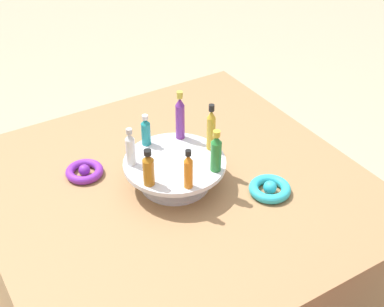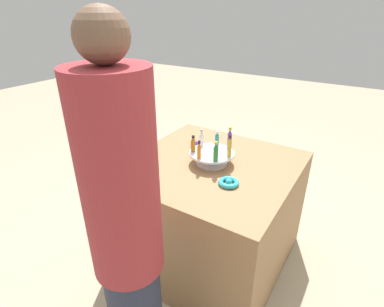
{
  "view_description": "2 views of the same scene",
  "coord_description": "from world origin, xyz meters",
  "px_view_note": "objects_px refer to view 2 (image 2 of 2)",
  "views": [
    {
      "loc": [
        -0.98,
        0.54,
        1.62
      ],
      "look_at": [
        -0.07,
        -0.01,
        0.86
      ],
      "focal_mm": 50.0,
      "sensor_mm": 36.0,
      "label": 1
    },
    {
      "loc": [
        -1.41,
        -0.75,
        1.57
      ],
      "look_at": [
        -0.26,
        -0.03,
        0.9
      ],
      "focal_mm": 28.0,
      "sensor_mm": 36.0,
      "label": 2
    }
  ],
  "objects_px": {
    "bottle_gold": "(230,147)",
    "bottle_orange": "(199,150)",
    "bottle_amber": "(193,144)",
    "bottle_green": "(216,152)",
    "ribbon_bow_teal": "(229,182)",
    "person_figure": "(127,237)",
    "ribbon_bow_purple": "(198,145)",
    "bottle_purple": "(230,139)",
    "bottle_teal": "(217,139)",
    "display_stand": "(212,156)",
    "bottle_clear": "(201,138)"
  },
  "relations": [
    {
      "from": "bottle_teal",
      "to": "bottle_gold",
      "type": "height_order",
      "value": "bottle_gold"
    },
    {
      "from": "bottle_orange",
      "to": "ribbon_bow_purple",
      "type": "distance_m",
      "value": 0.34
    },
    {
      "from": "bottle_teal",
      "to": "bottle_clear",
      "type": "relative_size",
      "value": 0.85
    },
    {
      "from": "bottle_green",
      "to": "ribbon_bow_teal",
      "type": "relative_size",
      "value": 1.06
    },
    {
      "from": "bottle_purple",
      "to": "ribbon_bow_purple",
      "type": "distance_m",
      "value": 0.3
    },
    {
      "from": "display_stand",
      "to": "bottle_green",
      "type": "bearing_deg",
      "value": -140.79
    },
    {
      "from": "bottle_clear",
      "to": "ribbon_bow_teal",
      "type": "distance_m",
      "value": 0.38
    },
    {
      "from": "bottle_green",
      "to": "ribbon_bow_purple",
      "type": "bearing_deg",
      "value": 46.65
    },
    {
      "from": "ribbon_bow_teal",
      "to": "ribbon_bow_purple",
      "type": "distance_m",
      "value": 0.5
    },
    {
      "from": "bottle_purple",
      "to": "ribbon_bow_teal",
      "type": "height_order",
      "value": "bottle_purple"
    },
    {
      "from": "display_stand",
      "to": "bottle_green",
      "type": "xyz_separation_m",
      "value": [
        -0.09,
        -0.07,
        0.08
      ]
    },
    {
      "from": "person_figure",
      "to": "bottle_gold",
      "type": "bearing_deg",
      "value": -7.9
    },
    {
      "from": "bottle_teal",
      "to": "bottle_green",
      "type": "bearing_deg",
      "value": -153.65
    },
    {
      "from": "ribbon_bow_teal",
      "to": "person_figure",
      "type": "bearing_deg",
      "value": 170.26
    },
    {
      "from": "bottle_teal",
      "to": "ribbon_bow_purple",
      "type": "xyz_separation_m",
      "value": [
        0.05,
        0.17,
        -0.1
      ]
    },
    {
      "from": "display_stand",
      "to": "ribbon_bow_purple",
      "type": "relative_size",
      "value": 2.62
    },
    {
      "from": "display_stand",
      "to": "ribbon_bow_teal",
      "type": "distance_m",
      "value": 0.25
    },
    {
      "from": "bottle_orange",
      "to": "person_figure",
      "type": "relative_size",
      "value": 0.07
    },
    {
      "from": "bottle_orange",
      "to": "person_figure",
      "type": "height_order",
      "value": "person_figure"
    },
    {
      "from": "bottle_green",
      "to": "ribbon_bow_teal",
      "type": "distance_m",
      "value": 0.18
    },
    {
      "from": "bottle_clear",
      "to": "bottle_amber",
      "type": "relative_size",
      "value": 1.07
    },
    {
      "from": "bottle_clear",
      "to": "bottle_purple",
      "type": "bearing_deg",
      "value": -76.51
    },
    {
      "from": "bottle_amber",
      "to": "ribbon_bow_teal",
      "type": "relative_size",
      "value": 0.91
    },
    {
      "from": "bottle_purple",
      "to": "bottle_teal",
      "type": "bearing_deg",
      "value": 77.78
    },
    {
      "from": "display_stand",
      "to": "bottle_gold",
      "type": "distance_m",
      "value": 0.14
    },
    {
      "from": "bottle_amber",
      "to": "bottle_green",
      "type": "distance_m",
      "value": 0.17
    },
    {
      "from": "display_stand",
      "to": "bottle_green",
      "type": "height_order",
      "value": "bottle_green"
    },
    {
      "from": "ribbon_bow_purple",
      "to": "person_figure",
      "type": "bearing_deg",
      "value": -164.17
    },
    {
      "from": "bottle_purple",
      "to": "person_figure",
      "type": "height_order",
      "value": "person_figure"
    },
    {
      "from": "bottle_purple",
      "to": "display_stand",
      "type": "bearing_deg",
      "value": 142.07
    },
    {
      "from": "ribbon_bow_purple",
      "to": "bottle_clear",
      "type": "bearing_deg",
      "value": -141.39
    },
    {
      "from": "bottle_green",
      "to": "person_figure",
      "type": "bearing_deg",
      "value": -179.09
    },
    {
      "from": "ribbon_bow_teal",
      "to": "bottle_orange",
      "type": "bearing_deg",
      "value": 76.27
    },
    {
      "from": "display_stand",
      "to": "bottle_orange",
      "type": "height_order",
      "value": "bottle_orange"
    },
    {
      "from": "bottle_amber",
      "to": "person_figure",
      "type": "height_order",
      "value": "person_figure"
    },
    {
      "from": "bottle_green",
      "to": "person_figure",
      "type": "distance_m",
      "value": 0.72
    },
    {
      "from": "bottle_clear",
      "to": "ribbon_bow_purple",
      "type": "bearing_deg",
      "value": 38.61
    },
    {
      "from": "ribbon_bow_purple",
      "to": "person_figure",
      "type": "height_order",
      "value": "person_figure"
    },
    {
      "from": "bottle_gold",
      "to": "bottle_orange",
      "type": "bearing_deg",
      "value": 129.21
    },
    {
      "from": "bottle_green",
      "to": "bottle_purple",
      "type": "bearing_deg",
      "value": 0.64
    },
    {
      "from": "bottle_orange",
      "to": "bottle_gold",
      "type": "height_order",
      "value": "bottle_gold"
    },
    {
      "from": "display_stand",
      "to": "bottle_orange",
      "type": "bearing_deg",
      "value": 167.78
    },
    {
      "from": "display_stand",
      "to": "bottle_teal",
      "type": "bearing_deg",
      "value": 13.49
    },
    {
      "from": "bottle_teal",
      "to": "bottle_green",
      "type": "distance_m",
      "value": 0.22
    },
    {
      "from": "bottle_green",
      "to": "ribbon_bow_purple",
      "type": "xyz_separation_m",
      "value": [
        0.25,
        0.26,
        -0.12
      ]
    },
    {
      "from": "bottle_orange",
      "to": "bottle_gold",
      "type": "distance_m",
      "value": 0.17
    },
    {
      "from": "bottle_teal",
      "to": "bottle_green",
      "type": "height_order",
      "value": "bottle_green"
    },
    {
      "from": "ribbon_bow_purple",
      "to": "bottle_orange",
      "type": "bearing_deg",
      "value": -148.05
    },
    {
      "from": "display_stand",
      "to": "ribbon_bow_teal",
      "type": "height_order",
      "value": "display_stand"
    },
    {
      "from": "person_figure",
      "to": "bottle_teal",
      "type": "bearing_deg",
      "value": 0.93
    }
  ]
}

